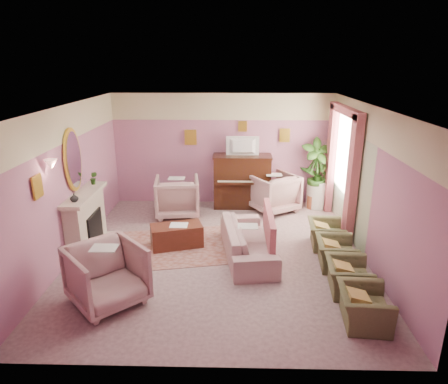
{
  "coord_description": "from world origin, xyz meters",
  "views": [
    {
      "loc": [
        0.29,
        -6.93,
        3.55
      ],
      "look_at": [
        0.1,
        0.4,
        1.13
      ],
      "focal_mm": 32.0,
      "sensor_mm": 36.0,
      "label": 1
    }
  ],
  "objects_px": {
    "olive_chair_c": "(336,249)",
    "side_table": "(317,194)",
    "sofa": "(248,235)",
    "olive_chair_b": "(348,272)",
    "floral_armchair_left": "(177,195)",
    "olive_chair_d": "(326,230)",
    "television": "(243,145)",
    "piano": "(242,182)",
    "floral_armchair_front": "(107,272)",
    "coffee_table": "(177,236)",
    "floral_armchair_right": "(273,191)",
    "olive_chair_a": "(364,302)"
  },
  "relations": [
    {
      "from": "olive_chair_c",
      "to": "side_table",
      "type": "bearing_deg",
      "value": 85.14
    },
    {
      "from": "sofa",
      "to": "olive_chair_b",
      "type": "xyz_separation_m",
      "value": [
        1.57,
        -1.21,
        -0.08
      ]
    },
    {
      "from": "floral_armchair_left",
      "to": "olive_chair_d",
      "type": "bearing_deg",
      "value": -26.84
    },
    {
      "from": "sofa",
      "to": "side_table",
      "type": "height_order",
      "value": "sofa"
    },
    {
      "from": "television",
      "to": "side_table",
      "type": "bearing_deg",
      "value": 0.3
    },
    {
      "from": "television",
      "to": "side_table",
      "type": "xyz_separation_m",
      "value": [
        1.89,
        0.01,
        -1.25
      ]
    },
    {
      "from": "olive_chair_d",
      "to": "piano",
      "type": "bearing_deg",
      "value": 125.43
    },
    {
      "from": "television",
      "to": "olive_chair_b",
      "type": "xyz_separation_m",
      "value": [
        1.63,
        -3.88,
        -1.26
      ]
    },
    {
      "from": "olive_chair_d",
      "to": "olive_chair_c",
      "type": "bearing_deg",
      "value": -90.0
    },
    {
      "from": "piano",
      "to": "floral_armchair_front",
      "type": "xyz_separation_m",
      "value": [
        -2.11,
        -4.35,
        -0.13
      ]
    },
    {
      "from": "coffee_table",
      "to": "floral_armchair_right",
      "type": "xyz_separation_m",
      "value": [
        2.1,
        2.05,
        0.3
      ]
    },
    {
      "from": "television",
      "to": "coffee_table",
      "type": "distance_m",
      "value": 3.0
    },
    {
      "from": "piano",
      "to": "side_table",
      "type": "bearing_deg",
      "value": -1.21
    },
    {
      "from": "television",
      "to": "side_table",
      "type": "height_order",
      "value": "television"
    },
    {
      "from": "sofa",
      "to": "olive_chair_c",
      "type": "relative_size",
      "value": 2.65
    },
    {
      "from": "piano",
      "to": "coffee_table",
      "type": "xyz_separation_m",
      "value": [
        -1.34,
        -2.36,
        -0.43
      ]
    },
    {
      "from": "floral_armchair_left",
      "to": "olive_chair_b",
      "type": "height_order",
      "value": "floral_armchair_left"
    },
    {
      "from": "floral_armchair_right",
      "to": "side_table",
      "type": "xyz_separation_m",
      "value": [
        1.13,
        0.27,
        -0.17
      ]
    },
    {
      "from": "olive_chair_b",
      "to": "olive_chair_c",
      "type": "relative_size",
      "value": 1.0
    },
    {
      "from": "sofa",
      "to": "floral_armchair_right",
      "type": "xyz_separation_m",
      "value": [
        0.7,
        2.41,
        0.1
      ]
    },
    {
      "from": "floral_armchair_front",
      "to": "olive_chair_b",
      "type": "bearing_deg",
      "value": 6.35
    },
    {
      "from": "floral_armchair_right",
      "to": "olive_chair_b",
      "type": "relative_size",
      "value": 1.31
    },
    {
      "from": "coffee_table",
      "to": "piano",
      "type": "bearing_deg",
      "value": 60.35
    },
    {
      "from": "olive_chair_d",
      "to": "side_table",
      "type": "bearing_deg",
      "value": 83.38
    },
    {
      "from": "television",
      "to": "olive_chair_b",
      "type": "distance_m",
      "value": 4.39
    },
    {
      "from": "floral_armchair_right",
      "to": "olive_chair_a",
      "type": "height_order",
      "value": "floral_armchair_right"
    },
    {
      "from": "floral_armchair_right",
      "to": "olive_chair_d",
      "type": "bearing_deg",
      "value": -66.41
    },
    {
      "from": "floral_armchair_right",
      "to": "olive_chair_c",
      "type": "height_order",
      "value": "floral_armchair_right"
    },
    {
      "from": "television",
      "to": "coffee_table",
      "type": "xyz_separation_m",
      "value": [
        -1.34,
        -2.31,
        -1.38
      ]
    },
    {
      "from": "olive_chair_c",
      "to": "olive_chair_d",
      "type": "distance_m",
      "value": 0.82
    },
    {
      "from": "sofa",
      "to": "olive_chair_b",
      "type": "bearing_deg",
      "value": -37.62
    },
    {
      "from": "side_table",
      "to": "olive_chair_c",
      "type": "bearing_deg",
      "value": -94.86
    },
    {
      "from": "coffee_table",
      "to": "olive_chair_c",
      "type": "bearing_deg",
      "value": -14.24
    },
    {
      "from": "television",
      "to": "side_table",
      "type": "relative_size",
      "value": 1.14
    },
    {
      "from": "floral_armchair_left",
      "to": "olive_chair_b",
      "type": "relative_size",
      "value": 1.31
    },
    {
      "from": "floral_armchair_front",
      "to": "olive_chair_d",
      "type": "height_order",
      "value": "floral_armchair_front"
    },
    {
      "from": "floral_armchair_front",
      "to": "olive_chair_d",
      "type": "distance_m",
      "value": 4.27
    },
    {
      "from": "television",
      "to": "olive_chair_d",
      "type": "distance_m",
      "value": 3.04
    },
    {
      "from": "television",
      "to": "sofa",
      "type": "xyz_separation_m",
      "value": [
        0.06,
        -2.67,
        -1.17
      ]
    },
    {
      "from": "olive_chair_c",
      "to": "television",
      "type": "bearing_deg",
      "value": 118.03
    },
    {
      "from": "sofa",
      "to": "olive_chair_d",
      "type": "xyz_separation_m",
      "value": [
        1.57,
        0.43,
        -0.08
      ]
    },
    {
      "from": "sofa",
      "to": "floral_armchair_left",
      "type": "height_order",
      "value": "floral_armchair_left"
    },
    {
      "from": "piano",
      "to": "floral_armchair_front",
      "type": "height_order",
      "value": "piano"
    },
    {
      "from": "floral_armchair_right",
      "to": "piano",
      "type": "bearing_deg",
      "value": 158.14
    },
    {
      "from": "floral_armchair_front",
      "to": "olive_chair_c",
      "type": "height_order",
      "value": "floral_armchair_front"
    },
    {
      "from": "floral_armchair_left",
      "to": "coffee_table",
      "type": "bearing_deg",
      "value": -82.84
    },
    {
      "from": "floral_armchair_front",
      "to": "sofa",
      "type": "bearing_deg",
      "value": 36.8
    },
    {
      "from": "piano",
      "to": "olive_chair_d",
      "type": "relative_size",
      "value": 1.77
    },
    {
      "from": "olive_chair_a",
      "to": "floral_armchair_left",
      "type": "bearing_deg",
      "value": 128.01
    },
    {
      "from": "floral_armchair_left",
      "to": "olive_chair_a",
      "type": "xyz_separation_m",
      "value": [
        3.18,
        -4.07,
        -0.18
      ]
    }
  ]
}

